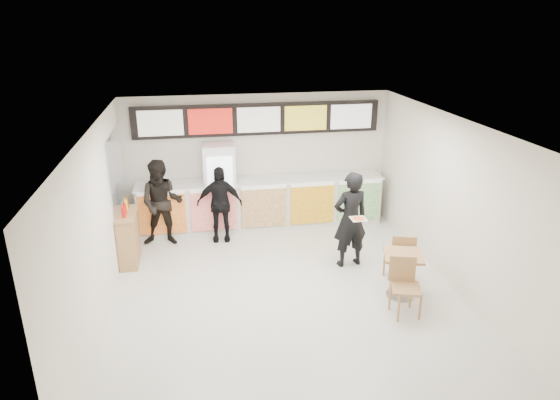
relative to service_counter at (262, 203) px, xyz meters
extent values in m
plane|color=beige|center=(0.00, -3.09, -0.57)|extent=(7.00, 7.00, 0.00)
plane|color=white|center=(0.00, -3.09, 2.43)|extent=(7.00, 7.00, 0.00)
plane|color=silver|center=(0.00, 0.41, 0.93)|extent=(6.00, 0.00, 6.00)
plane|color=silver|center=(-3.00, -3.09, 0.93)|extent=(0.00, 7.00, 7.00)
plane|color=silver|center=(3.00, -3.09, 0.93)|extent=(0.00, 7.00, 7.00)
cube|color=silver|center=(0.00, 0.01, -0.02)|extent=(5.50, 0.70, 1.10)
cube|color=silver|center=(0.00, 0.01, 0.55)|extent=(5.56, 0.76, 0.04)
cube|color=#DF421A|center=(-2.20, -0.37, 0.03)|extent=(0.99, 0.02, 0.90)
cube|color=#F83776|center=(-1.10, -0.37, 0.03)|extent=(0.99, 0.02, 0.90)
cube|color=brown|center=(0.00, -0.37, 0.03)|extent=(0.99, 0.02, 0.90)
cube|color=gold|center=(1.10, -0.37, 0.03)|extent=(0.99, 0.02, 0.90)
cube|color=green|center=(2.20, -0.37, 0.03)|extent=(0.99, 0.02, 0.90)
cube|color=black|center=(0.00, 0.33, 1.88)|extent=(5.50, 0.12, 0.70)
cube|color=beige|center=(-2.12, 0.26, 1.88)|extent=(0.95, 0.02, 0.55)
cube|color=red|center=(-1.06, 0.26, 1.88)|extent=(0.95, 0.02, 0.55)
cube|color=silver|center=(0.00, 0.26, 1.88)|extent=(0.95, 0.02, 0.55)
cube|color=gold|center=(1.06, 0.26, 1.88)|extent=(0.95, 0.02, 0.55)
cube|color=silver|center=(2.12, 0.26, 1.88)|extent=(0.95, 0.02, 0.55)
cube|color=white|center=(-0.93, 0.03, 0.43)|extent=(0.70, 0.65, 2.00)
cube|color=white|center=(-0.93, -0.31, 0.48)|extent=(0.54, 0.02, 1.50)
cylinder|color=green|center=(-1.14, -0.27, -0.12)|extent=(0.07, 0.07, 0.22)
cylinder|color=orange|center=(-1.00, -0.27, -0.12)|extent=(0.07, 0.07, 0.22)
cylinder|color=red|center=(-0.86, -0.27, -0.12)|extent=(0.07, 0.07, 0.22)
cylinder|color=blue|center=(-0.72, -0.27, -0.12)|extent=(0.07, 0.07, 0.22)
cylinder|color=orange|center=(-1.14, -0.27, 0.26)|extent=(0.07, 0.07, 0.22)
cylinder|color=red|center=(-1.00, -0.27, 0.26)|extent=(0.07, 0.07, 0.22)
cylinder|color=blue|center=(-0.86, -0.27, 0.26)|extent=(0.07, 0.07, 0.22)
cylinder|color=green|center=(-0.72, -0.27, 0.26)|extent=(0.07, 0.07, 0.22)
cylinder|color=red|center=(-1.14, -0.27, 0.64)|extent=(0.07, 0.07, 0.22)
cylinder|color=blue|center=(-1.00, -0.27, 0.64)|extent=(0.07, 0.07, 0.22)
cylinder|color=green|center=(-0.86, -0.27, 0.64)|extent=(0.07, 0.07, 0.22)
cylinder|color=orange|center=(-0.72, -0.27, 0.64)|extent=(0.07, 0.07, 0.22)
cylinder|color=blue|center=(-1.14, -0.27, 1.02)|extent=(0.07, 0.07, 0.22)
cylinder|color=green|center=(-1.00, -0.27, 1.02)|extent=(0.07, 0.07, 0.22)
cylinder|color=orange|center=(-0.86, -0.27, 1.02)|extent=(0.07, 0.07, 0.22)
cylinder|color=red|center=(-0.72, -0.27, 1.02)|extent=(0.07, 0.07, 0.22)
cube|color=#B2B7BF|center=(-2.99, -0.64, 1.18)|extent=(0.01, 2.00, 1.50)
imported|color=black|center=(1.40, -2.16, 0.38)|extent=(0.75, 0.56, 1.90)
imported|color=black|center=(-2.18, -0.54, 0.35)|extent=(0.98, 0.81, 1.85)
imported|color=black|center=(-0.98, -0.54, 0.26)|extent=(1.01, 0.50, 1.66)
cube|color=beige|center=(1.40, -2.61, 0.58)|extent=(0.28, 0.28, 0.01)
cone|color=#CC7233|center=(1.40, -2.61, 0.59)|extent=(0.36, 0.36, 0.02)
cube|color=#AF7C50|center=(1.94, -3.45, 0.21)|extent=(0.80, 0.80, 0.04)
cylinder|color=gray|center=(1.94, -3.45, -0.19)|extent=(0.09, 0.09, 0.77)
cylinder|color=gray|center=(1.94, -3.45, -0.56)|extent=(0.47, 0.47, 0.03)
cube|color=#AF7C50|center=(1.77, -4.01, -0.09)|extent=(0.56, 0.56, 0.04)
cube|color=#AF7C50|center=(1.77, -3.81, 0.16)|extent=(0.42, 0.15, 0.45)
cube|color=#AF7C50|center=(2.11, -2.88, -0.09)|extent=(0.56, 0.56, 0.04)
cube|color=#AF7C50|center=(2.11, -3.09, 0.16)|extent=(0.42, 0.15, 0.45)
cube|color=#AF7C50|center=(-2.82, -1.29, -0.07)|extent=(0.33, 0.89, 1.00)
cube|color=#AF7C50|center=(-2.82, -1.29, 0.45)|extent=(0.38, 0.94, 0.04)
cylinder|color=red|center=(-2.82, -1.54, 0.58)|extent=(0.07, 0.07, 0.20)
cylinder|color=red|center=(-2.82, -1.35, 0.58)|extent=(0.07, 0.07, 0.20)
cylinder|color=yellow|center=(-2.82, -1.16, 0.58)|extent=(0.07, 0.07, 0.20)
cylinder|color=brown|center=(-2.82, -0.98, 0.58)|extent=(0.07, 0.07, 0.20)
camera|label=1|loc=(-1.47, -10.57, 4.03)|focal=32.00mm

